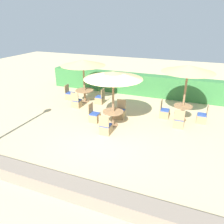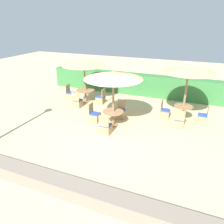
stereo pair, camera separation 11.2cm
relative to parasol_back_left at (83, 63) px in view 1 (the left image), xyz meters
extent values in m
plane|color=#D1BA8C|center=(2.90, -3.44, -2.37)|extent=(40.00, 40.00, 0.00)
cube|color=#387A3D|center=(2.90, 2.54, -1.68)|extent=(13.00, 0.70, 1.37)
cube|color=gray|center=(2.90, -6.99, -2.14)|extent=(10.00, 0.56, 0.46)
cylinder|color=#93704C|center=(0.00, 0.00, -1.14)|extent=(0.10, 0.10, 2.46)
cone|color=tan|center=(0.00, 0.00, 0.01)|extent=(2.58, 2.58, 0.32)
cylinder|color=#93704C|center=(0.00, 0.00, -2.35)|extent=(0.48, 0.48, 0.03)
cylinder|color=#93704C|center=(0.00, 0.00, -2.02)|extent=(0.12, 0.12, 0.70)
cylinder|color=#93704C|center=(0.00, 0.00, -1.65)|extent=(1.09, 1.09, 0.04)
cube|color=tan|center=(0.00, -0.97, -2.17)|extent=(0.46, 0.46, 0.40)
cube|color=#2D4CA8|center=(0.00, -0.97, -1.94)|extent=(0.42, 0.42, 0.05)
cube|color=tan|center=(0.00, -1.18, -1.68)|extent=(0.46, 0.04, 0.48)
cube|color=tan|center=(-1.04, 0.00, -2.17)|extent=(0.46, 0.46, 0.40)
cube|color=#2D4CA8|center=(-1.04, 0.00, -1.94)|extent=(0.42, 0.42, 0.05)
cube|color=tan|center=(-1.25, 0.00, -1.68)|extent=(0.04, 0.46, 0.48)
cube|color=tan|center=(0.97, 0.05, -2.17)|extent=(0.46, 0.46, 0.40)
cube|color=#2D4CA8|center=(0.97, 0.05, -1.94)|extent=(0.42, 0.42, 0.05)
cube|color=tan|center=(1.18, 0.05, -1.68)|extent=(0.04, 0.46, 0.48)
cylinder|color=#93704C|center=(2.76, -2.35, -1.10)|extent=(0.10, 0.10, 2.52)
cone|color=tan|center=(2.76, -2.35, 0.08)|extent=(2.62, 2.62, 0.32)
cylinder|color=#93704C|center=(2.76, -2.35, -2.35)|extent=(0.48, 0.48, 0.03)
cylinder|color=#93704C|center=(2.76, -2.35, -2.03)|extent=(0.12, 0.12, 0.68)
cylinder|color=#93704C|center=(2.76, -2.35, -1.67)|extent=(0.98, 0.98, 0.04)
cube|color=tan|center=(2.79, -1.47, -2.17)|extent=(0.46, 0.46, 0.40)
cube|color=#2D4CA8|center=(2.79, -1.47, -1.94)|extent=(0.42, 0.42, 0.05)
cube|color=tan|center=(2.79, -1.26, -1.68)|extent=(0.46, 0.04, 0.48)
cube|color=tan|center=(1.78, -2.34, -2.17)|extent=(0.46, 0.46, 0.40)
cube|color=#2D4CA8|center=(1.78, -2.34, -1.94)|extent=(0.42, 0.42, 0.05)
cube|color=tan|center=(1.57, -2.34, -1.68)|extent=(0.04, 0.46, 0.48)
cube|color=tan|center=(2.77, -3.25, -2.17)|extent=(0.46, 0.46, 0.40)
cube|color=#2D4CA8|center=(2.77, -3.25, -1.94)|extent=(0.42, 0.42, 0.05)
cube|color=tan|center=(2.77, -3.46, -1.68)|extent=(0.46, 0.04, 0.48)
cylinder|color=#93704C|center=(5.75, -0.54, -1.03)|extent=(0.10, 0.10, 2.68)
cone|color=tan|center=(5.75, -0.54, 0.23)|extent=(2.45, 2.45, 0.32)
cylinder|color=#93704C|center=(5.75, -0.54, -2.35)|extent=(0.48, 0.48, 0.03)
cylinder|color=#93704C|center=(5.75, -0.54, -2.01)|extent=(0.12, 0.12, 0.72)
cylinder|color=#93704C|center=(5.75, -0.54, -1.63)|extent=(0.91, 0.91, 0.04)
cube|color=tan|center=(6.68, -0.52, -2.17)|extent=(0.46, 0.46, 0.40)
cube|color=#2D4CA8|center=(6.68, -0.52, -1.94)|extent=(0.42, 0.42, 0.05)
cube|color=tan|center=(6.89, -0.52, -1.68)|extent=(0.04, 0.46, 0.48)
cube|color=tan|center=(5.70, -1.41, -2.17)|extent=(0.46, 0.46, 0.40)
cube|color=#2D4CA8|center=(5.70, -1.41, -1.94)|extent=(0.42, 0.42, 0.05)
cube|color=tan|center=(5.70, -1.62, -1.68)|extent=(0.46, 0.04, 0.48)
cube|color=tan|center=(4.91, -0.59, -2.17)|extent=(0.46, 0.46, 0.40)
cube|color=#2D4CA8|center=(4.91, -0.59, -1.94)|extent=(0.42, 0.42, 0.05)
cube|color=tan|center=(4.70, -0.59, -1.68)|extent=(0.04, 0.46, 0.48)
camera|label=1|loc=(6.14, -11.09, 2.37)|focal=35.00mm
camera|label=2|loc=(6.25, -11.05, 2.37)|focal=35.00mm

